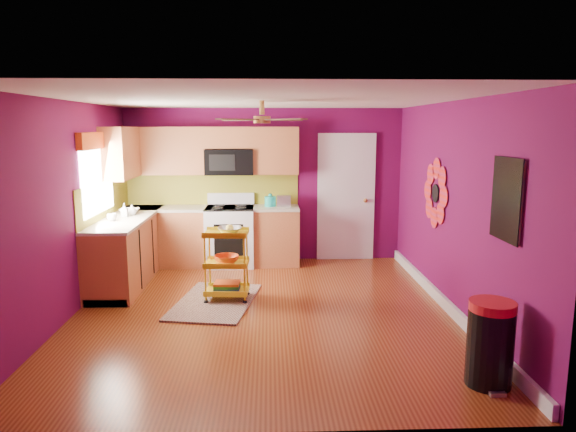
{
  "coord_description": "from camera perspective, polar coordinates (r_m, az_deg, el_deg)",
  "views": [
    {
      "loc": [
        0.08,
        -5.91,
        2.19
      ],
      "look_at": [
        0.31,
        0.4,
        1.1
      ],
      "focal_mm": 32.0,
      "sensor_mm": 36.0,
      "label": 1
    }
  ],
  "objects": [
    {
      "name": "ground",
      "position": [
        6.31,
        -2.74,
        -10.53
      ],
      "size": [
        5.0,
        5.0,
        0.0
      ],
      "primitive_type": "plane",
      "color": "#65290F",
      "rests_on": "ground"
    },
    {
      "name": "room_envelope",
      "position": [
        5.94,
        -2.61,
        4.41
      ],
      "size": [
        4.54,
        5.04,
        2.52
      ],
      "color": "#620B45",
      "rests_on": "ground"
    },
    {
      "name": "lower_cabinets",
      "position": [
        8.05,
        -12.28,
        -3.01
      ],
      "size": [
        2.81,
        2.31,
        0.94
      ],
      "color": "#964E29",
      "rests_on": "ground"
    },
    {
      "name": "electric_range",
      "position": [
        8.29,
        -6.43,
        -2.14
      ],
      "size": [
        0.76,
        0.66,
        1.13
      ],
      "color": "white",
      "rests_on": "ground"
    },
    {
      "name": "upper_cabinetry",
      "position": [
        8.2,
        -11.47,
        6.89
      ],
      "size": [
        2.8,
        2.3,
        1.26
      ],
      "color": "#964E29",
      "rests_on": "ground"
    },
    {
      "name": "left_window",
      "position": [
        7.34,
        -20.44,
        5.66
      ],
      "size": [
        0.08,
        1.35,
        1.08
      ],
      "color": "white",
      "rests_on": "ground"
    },
    {
      "name": "panel_door",
      "position": [
        8.56,
        6.45,
        1.93
      ],
      "size": [
        0.95,
        0.11,
        2.15
      ],
      "color": "white",
      "rests_on": "ground"
    },
    {
      "name": "right_wall_art",
      "position": [
        6.02,
        18.84,
        2.16
      ],
      "size": [
        0.04,
        2.74,
        1.04
      ],
      "color": "black",
      "rests_on": "ground"
    },
    {
      "name": "ceiling_fan",
      "position": [
        6.11,
        -2.9,
        10.74
      ],
      "size": [
        1.01,
        1.01,
        0.26
      ],
      "color": "#BF8C3F",
      "rests_on": "ground"
    },
    {
      "name": "shag_rug",
      "position": [
        6.66,
        -8.09,
        -9.39
      ],
      "size": [
        1.15,
        1.61,
        0.02
      ],
      "primitive_type": "cube",
      "rotation": [
        0.0,
        0.0,
        -0.17
      ],
      "color": "black",
      "rests_on": "ground"
    },
    {
      "name": "rolling_cart",
      "position": [
        6.58,
        -6.78,
        -5.05
      ],
      "size": [
        0.57,
        0.43,
        0.99
      ],
      "color": "yellow",
      "rests_on": "ground"
    },
    {
      "name": "trash_can",
      "position": [
        4.83,
        21.53,
        -13.04
      ],
      "size": [
        0.39,
        0.42,
        0.75
      ],
      "color": "black",
      "rests_on": "ground"
    },
    {
      "name": "teal_kettle",
      "position": [
        8.23,
        -1.98,
        1.66
      ],
      "size": [
        0.18,
        0.18,
        0.21
      ],
      "color": "#16A594",
      "rests_on": "lower_cabinets"
    },
    {
      "name": "toaster",
      "position": [
        8.2,
        -0.48,
        1.68
      ],
      "size": [
        0.22,
        0.15,
        0.18
      ],
      "primitive_type": "cube",
      "color": "beige",
      "rests_on": "lower_cabinets"
    },
    {
      "name": "soap_bottle_a",
      "position": [
        7.62,
        -17.71,
        0.63
      ],
      "size": [
        0.09,
        0.09,
        0.19
      ],
      "primitive_type": "imported",
      "color": "#EA3F72",
      "rests_on": "lower_cabinets"
    },
    {
      "name": "soap_bottle_b",
      "position": [
        7.73,
        -16.94,
        0.66
      ],
      "size": [
        0.12,
        0.12,
        0.16
      ],
      "primitive_type": "imported",
      "color": "white",
      "rests_on": "lower_cabinets"
    },
    {
      "name": "counter_dish",
      "position": [
        7.91,
        -17.22,
        0.54
      ],
      "size": [
        0.28,
        0.28,
        0.07
      ],
      "primitive_type": "imported",
      "color": "white",
      "rests_on": "lower_cabinets"
    },
    {
      "name": "counter_cup",
      "position": [
        7.35,
        -18.98,
        -0.13
      ],
      "size": [
        0.13,
        0.13,
        0.1
      ],
      "primitive_type": "imported",
      "color": "white",
      "rests_on": "lower_cabinets"
    }
  ]
}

